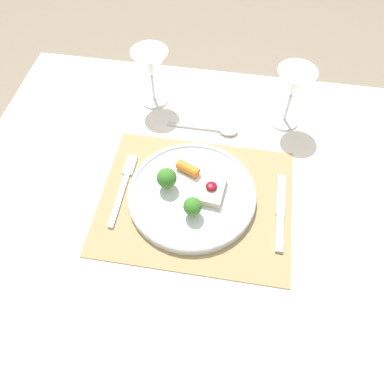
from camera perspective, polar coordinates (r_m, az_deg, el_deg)
The scene contains 9 objects.
ground_plane at distance 1.57m, azimuth 0.32°, elevation -16.74°, with size 8.00×8.00×0.00m, color gray.
dining_table at distance 0.95m, azimuth 0.50°, elevation -5.13°, with size 1.11×0.92×0.78m.
placemat at distance 0.85m, azimuth 0.56°, elevation -1.37°, with size 0.43×0.35×0.00m, color #9E895B.
dinner_plate at distance 0.84m, azimuth -0.04°, elevation -0.21°, with size 0.29×0.29×0.07m.
fork at distance 0.89m, azimuth -10.30°, elevation 1.17°, with size 0.02×0.20×0.01m.
knife at distance 0.85m, azimuth 13.28°, elevation -3.66°, with size 0.02×0.20×0.01m.
spoon at distance 0.98m, azimuth 4.29°, elevation 9.52°, with size 0.18×0.04×0.01m.
wine_glass_near at distance 0.96m, azimuth 15.23°, elevation 15.34°, with size 0.09×0.09×0.16m.
wine_glass_far at distance 1.00m, azimuth -6.31°, elevation 18.51°, with size 0.09×0.09×0.16m.
Camera 1 is at (0.06, -0.45, 1.50)m, focal length 35.00 mm.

